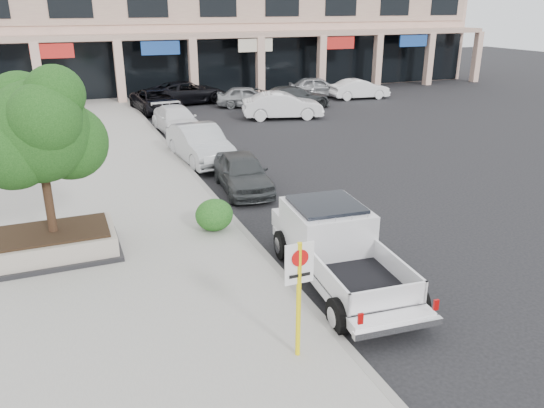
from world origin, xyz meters
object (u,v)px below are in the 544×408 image
Objects in this scene: pickup_truck at (342,251)px; curb_car_c at (177,120)px; planter at (55,243)px; no_parking_sign at (299,285)px; lot_car_b at (283,106)px; curb_car_a at (243,172)px; planter_tree at (44,131)px; lot_car_e at (317,87)px; curb_car_b at (200,144)px; lot_car_c at (294,97)px; lot_car_a at (247,97)px; lot_car_d at (187,92)px; curb_car_d at (156,101)px; lot_car_f at (360,89)px.

curb_car_c is (-0.10, 17.46, -0.20)m from pickup_truck.
planter is 1.39× the size of no_parking_sign.
pickup_truck is 1.18× the size of lot_car_b.
curb_car_a is 13.06m from lot_car_b.
planter_tree reaches higher than no_parking_sign.
lot_car_e is at bearing 62.76° from no_parking_sign.
curb_car_b is 0.96× the size of lot_car_c.
lot_car_a is 0.73× the size of lot_car_d.
planter is at bearing -131.03° from planter_tree.
lot_car_e is (6.12, 2.02, 0.04)m from lot_car_a.
planter_tree reaches higher than lot_car_a.
lot_car_b is at bearing 138.47° from lot_car_c.
lot_car_e is (11.98, 1.60, 0.02)m from curb_car_d.
curb_car_b reaches higher than lot_car_b.
lot_car_b is (6.40, 11.38, 0.09)m from curb_car_a.
lot_car_d is at bearing 36.68° from curb_car_d.
lot_car_d is 1.29× the size of lot_car_e.
planter is 22.67m from lot_car_a.
curb_car_b is at bearing 96.44° from pickup_truck.
curb_car_a is 0.99× the size of lot_car_a.
lot_car_f is (20.53, 19.19, -2.73)m from planter_tree.
pickup_truck is 27.37m from lot_car_f.
curb_car_c is 0.84× the size of lot_car_d.
curb_car_c is 0.94× the size of lot_car_c.
curb_car_c is at bearing 96.26° from curb_car_a.
no_parking_sign is 19.89m from curb_car_c.
lot_car_d reaches higher than curb_car_d.
lot_car_b reaches higher than lot_car_e.
lot_car_f is (14.42, -0.24, -0.01)m from curb_car_d.
no_parking_sign is 30.87m from lot_car_e.
curb_car_b is 18.79m from lot_car_f.
curb_car_d is (2.14, 25.83, -0.93)m from no_parking_sign.
no_parking_sign reaches higher than lot_car_f.
planter is at bearing 148.37° from lot_car_d.
pickup_truck is 7.42m from curb_car_a.
lot_car_c is (14.59, 17.45, -2.70)m from planter_tree.
no_parking_sign is at bearing -100.64° from curb_car_d.
pickup_truck is at bearing 153.53° from lot_car_f.
curb_car_b reaches higher than curb_car_a.
curb_car_c is 14.27m from lot_car_e.
planter_tree is at bearing 148.53° from lot_car_d.
lot_car_c is at bearing -102.54° from lot_car_a.
lot_car_d is at bearing 68.37° from planter_tree.
lot_car_b reaches higher than curb_car_a.
curb_car_b reaches higher than lot_car_e.
no_parking_sign is at bearing 171.58° from lot_car_b.
planter is 0.79× the size of lot_car_a.
planter is 2.95m from planter_tree.
planter is at bearing 123.26° from no_parking_sign.
lot_car_d is at bearing 83.09° from lot_car_f.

